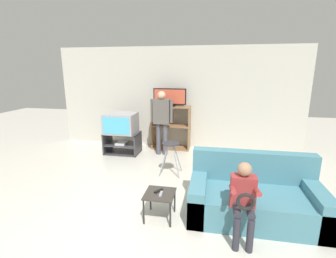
{
  "coord_description": "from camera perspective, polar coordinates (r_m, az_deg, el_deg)",
  "views": [
    {
      "loc": [
        0.96,
        -2.37,
        2.03
      ],
      "look_at": [
        0.1,
        2.14,
        0.9
      ],
      "focal_mm": 26.0,
      "sensor_mm": 36.0,
      "label": 1
    }
  ],
  "objects": [
    {
      "name": "person_standing_adult",
      "position": [
        5.77,
        -1.52,
        2.82
      ],
      "size": [
        0.53,
        0.2,
        1.54
      ],
      "color": "#4C4C56",
      "rests_on": "ground_plane"
    },
    {
      "name": "remote_control_white",
      "position": [
        3.41,
        -1.67,
        -14.97
      ],
      "size": [
        0.04,
        0.15,
        0.02
      ],
      "primitive_type": "cube",
      "rotation": [
        0.0,
        0.0,
        0.05
      ],
      "color": "gray",
      "rests_on": "snack_table"
    },
    {
      "name": "folding_stool",
      "position": [
        4.76,
        0.65,
        -4.75
      ],
      "size": [
        0.42,
        0.37,
        0.64
      ],
      "color": "#99999E",
      "rests_on": "ground_plane"
    },
    {
      "name": "television_flat",
      "position": [
        6.14,
        0.39,
        7.33
      ],
      "size": [
        0.83,
        0.2,
        0.44
      ],
      "color": "black",
      "rests_on": "media_shelf"
    },
    {
      "name": "ground_plane",
      "position": [
        3.27,
        -9.74,
        -24.84
      ],
      "size": [
        18.0,
        18.0,
        0.0
      ],
      "primitive_type": "plane",
      "color": "beige"
    },
    {
      "name": "television_main",
      "position": [
        6.02,
        -11.01,
        1.36
      ],
      "size": [
        0.73,
        0.62,
        0.48
      ],
      "color": "#9E9EA3",
      "rests_on": "tv_stand"
    },
    {
      "name": "media_shelf",
      "position": [
        6.29,
        0.72,
        0.44
      ],
      "size": [
        0.98,
        0.39,
        1.13
      ],
      "color": "#8E6642",
      "rests_on": "ground_plane"
    },
    {
      "name": "snack_table",
      "position": [
        3.47,
        -1.95,
        -15.51
      ],
      "size": [
        0.41,
        0.41,
        0.38
      ],
      "color": "#38332D",
      "rests_on": "ground_plane"
    },
    {
      "name": "remote_control_black",
      "position": [
        3.49,
        -2.25,
        -14.29
      ],
      "size": [
        0.11,
        0.14,
        0.02
      ],
      "primitive_type": "cube",
      "rotation": [
        0.0,
        0.0,
        -0.59
      ],
      "color": "black",
      "rests_on": "snack_table"
    },
    {
      "name": "wall_back",
      "position": [
        6.41,
        2.07,
        7.27
      ],
      "size": [
        6.4,
        0.06,
        2.6
      ],
      "color": "beige",
      "rests_on": "ground_plane"
    },
    {
      "name": "person_seated_child",
      "position": [
        3.12,
        17.26,
        -14.88
      ],
      "size": [
        0.33,
        0.43,
        0.96
      ],
      "color": "#2D2D38",
      "rests_on": "ground_plane"
    },
    {
      "name": "tv_stand",
      "position": [
        6.14,
        -10.62,
        -3.24
      ],
      "size": [
        0.83,
        0.56,
        0.52
      ],
      "color": "#38383D",
      "rests_on": "ground_plane"
    },
    {
      "name": "couch",
      "position": [
        3.76,
        19.44,
        -14.83
      ],
      "size": [
        1.78,
        0.94,
        0.85
      ],
      "color": "teal",
      "rests_on": "ground_plane"
    }
  ]
}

